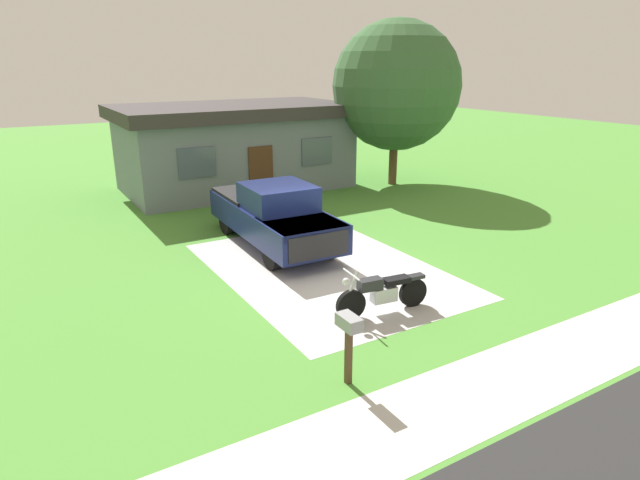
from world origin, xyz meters
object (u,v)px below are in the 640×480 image
at_px(neighbor_house, 235,146).
at_px(shade_tree, 396,86).
at_px(motorcycle, 382,292).
at_px(pickup_truck, 272,213).
at_px(mailbox, 349,331).

bearing_deg(neighbor_house, shade_tree, -24.96).
distance_m(motorcycle, neighbor_house, 13.17).
height_order(motorcycle, pickup_truck, pickup_truck).
xyz_separation_m(pickup_truck, shade_tree, (8.19, 4.73, 3.25)).
height_order(motorcycle, neighbor_house, neighbor_house).
xyz_separation_m(motorcycle, shade_tree, (8.18, 10.07, 3.73)).
relative_size(motorcycle, pickup_truck, 0.39).
bearing_deg(shade_tree, mailbox, -130.79).
bearing_deg(motorcycle, pickup_truck, 90.10).
distance_m(motorcycle, mailbox, 2.87).
height_order(pickup_truck, neighbor_house, neighbor_house).
xyz_separation_m(mailbox, shade_tree, (10.30, 11.94, 3.22)).
height_order(mailbox, shade_tree, shade_tree).
bearing_deg(shade_tree, neighbor_house, 155.04).
distance_m(pickup_truck, neighbor_house, 7.91).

